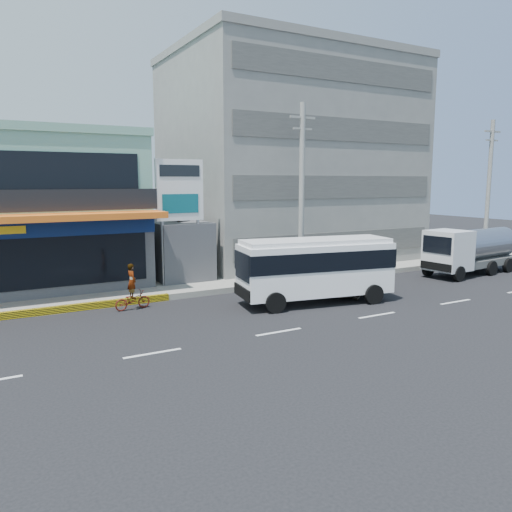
{
  "coord_description": "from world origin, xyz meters",
  "views": [
    {
      "loc": [
        -9.78,
        -15.82,
        5.76
      ],
      "look_at": [
        1.71,
        4.91,
        2.2
      ],
      "focal_mm": 35.0,
      "sensor_mm": 36.0,
      "label": 1
    }
  ],
  "objects_px": {
    "concrete_building": "(289,164)",
    "tanker_truck": "(470,250)",
    "sedan": "(356,279)",
    "motorcycle_rider": "(132,294)",
    "utility_pole_far": "(488,190)",
    "minibus": "(316,265)",
    "satellite_dish": "(177,220)",
    "billboard": "(180,197)",
    "utility_pole_near": "(302,192)",
    "shop_building": "(17,214)"
  },
  "relations": [
    {
      "from": "minibus",
      "to": "utility_pole_far",
      "type": "bearing_deg",
      "value": 13.17
    },
    {
      "from": "concrete_building",
      "to": "billboard",
      "type": "relative_size",
      "value": 2.32
    },
    {
      "from": "satellite_dish",
      "to": "billboard",
      "type": "distance_m",
      "value": 2.31
    },
    {
      "from": "shop_building",
      "to": "tanker_truck",
      "type": "distance_m",
      "value": 26.57
    },
    {
      "from": "satellite_dish",
      "to": "minibus",
      "type": "relative_size",
      "value": 0.2
    },
    {
      "from": "billboard",
      "to": "concrete_building",
      "type": "bearing_deg",
      "value": 28.92
    },
    {
      "from": "billboard",
      "to": "tanker_truck",
      "type": "bearing_deg",
      "value": -15.03
    },
    {
      "from": "satellite_dish",
      "to": "utility_pole_far",
      "type": "bearing_deg",
      "value": -9.29
    },
    {
      "from": "sedan",
      "to": "motorcycle_rider",
      "type": "distance_m",
      "value": 11.24
    },
    {
      "from": "utility_pole_near",
      "to": "minibus",
      "type": "relative_size",
      "value": 1.31
    },
    {
      "from": "tanker_truck",
      "to": "minibus",
      "type": "bearing_deg",
      "value": -173.79
    },
    {
      "from": "concrete_building",
      "to": "tanker_truck",
      "type": "relative_size",
      "value": 2.15
    },
    {
      "from": "billboard",
      "to": "utility_pole_far",
      "type": "distance_m",
      "value": 22.57
    },
    {
      "from": "utility_pole_near",
      "to": "sedan",
      "type": "relative_size",
      "value": 2.27
    },
    {
      "from": "billboard",
      "to": "motorcycle_rider",
      "type": "relative_size",
      "value": 3.27
    },
    {
      "from": "shop_building",
      "to": "utility_pole_near",
      "type": "distance_m",
      "value": 15.5
    },
    {
      "from": "satellite_dish",
      "to": "billboard",
      "type": "xyz_separation_m",
      "value": [
        -0.5,
        -1.8,
        1.35
      ]
    },
    {
      "from": "tanker_truck",
      "to": "motorcycle_rider",
      "type": "bearing_deg",
      "value": 175.66
    },
    {
      "from": "satellite_dish",
      "to": "utility_pole_near",
      "type": "height_order",
      "value": "utility_pole_near"
    },
    {
      "from": "satellite_dish",
      "to": "sedan",
      "type": "height_order",
      "value": "satellite_dish"
    },
    {
      "from": "utility_pole_far",
      "to": "minibus",
      "type": "relative_size",
      "value": 1.31
    },
    {
      "from": "billboard",
      "to": "satellite_dish",
      "type": "bearing_deg",
      "value": 74.48
    },
    {
      "from": "shop_building",
      "to": "sedan",
      "type": "relative_size",
      "value": 2.81
    },
    {
      "from": "utility_pole_near",
      "to": "tanker_truck",
      "type": "bearing_deg",
      "value": -14.75
    },
    {
      "from": "satellite_dish",
      "to": "minibus",
      "type": "bearing_deg",
      "value": -62.89
    },
    {
      "from": "sedan",
      "to": "motorcycle_rider",
      "type": "height_order",
      "value": "motorcycle_rider"
    },
    {
      "from": "utility_pole_near",
      "to": "motorcycle_rider",
      "type": "bearing_deg",
      "value": -172.87
    },
    {
      "from": "concrete_building",
      "to": "minibus",
      "type": "height_order",
      "value": "concrete_building"
    },
    {
      "from": "billboard",
      "to": "utility_pole_far",
      "type": "height_order",
      "value": "utility_pole_far"
    },
    {
      "from": "satellite_dish",
      "to": "sedan",
      "type": "bearing_deg",
      "value": -46.25
    },
    {
      "from": "minibus",
      "to": "motorcycle_rider",
      "type": "relative_size",
      "value": 3.62
    },
    {
      "from": "minibus",
      "to": "tanker_truck",
      "type": "distance_m",
      "value": 12.81
    },
    {
      "from": "billboard",
      "to": "utility_pole_near",
      "type": "height_order",
      "value": "utility_pole_near"
    },
    {
      "from": "concrete_building",
      "to": "tanker_truck",
      "type": "height_order",
      "value": "concrete_building"
    },
    {
      "from": "tanker_truck",
      "to": "satellite_dish",
      "type": "bearing_deg",
      "value": 158.99
    },
    {
      "from": "utility_pole_far",
      "to": "tanker_truck",
      "type": "height_order",
      "value": "utility_pole_far"
    },
    {
      "from": "shop_building",
      "to": "tanker_truck",
      "type": "bearing_deg",
      "value": -20.75
    },
    {
      "from": "minibus",
      "to": "tanker_truck",
      "type": "relative_size",
      "value": 1.02
    },
    {
      "from": "billboard",
      "to": "utility_pole_far",
      "type": "relative_size",
      "value": 0.69
    },
    {
      "from": "satellite_dish",
      "to": "billboard",
      "type": "height_order",
      "value": "billboard"
    },
    {
      "from": "sedan",
      "to": "motorcycle_rider",
      "type": "xyz_separation_m",
      "value": [
        -10.97,
        2.43,
        -0.06
      ]
    },
    {
      "from": "satellite_dish",
      "to": "utility_pole_far",
      "type": "distance_m",
      "value": 22.35
    },
    {
      "from": "shop_building",
      "to": "motorcycle_rider",
      "type": "relative_size",
      "value": 5.88
    },
    {
      "from": "utility_pole_near",
      "to": "concrete_building",
      "type": "bearing_deg",
      "value": 62.24
    },
    {
      "from": "utility_pole_far",
      "to": "sedan",
      "type": "bearing_deg",
      "value": -166.23
    },
    {
      "from": "utility_pole_far",
      "to": "minibus",
      "type": "bearing_deg",
      "value": -166.83
    },
    {
      "from": "concrete_building",
      "to": "utility_pole_far",
      "type": "height_order",
      "value": "concrete_building"
    },
    {
      "from": "utility_pole_near",
      "to": "motorcycle_rider",
      "type": "height_order",
      "value": "utility_pole_near"
    },
    {
      "from": "shop_building",
      "to": "billboard",
      "type": "height_order",
      "value": "shop_building"
    },
    {
      "from": "satellite_dish",
      "to": "sedan",
      "type": "xyz_separation_m",
      "value": [
        6.97,
        -7.28,
        -2.82
      ]
    }
  ]
}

